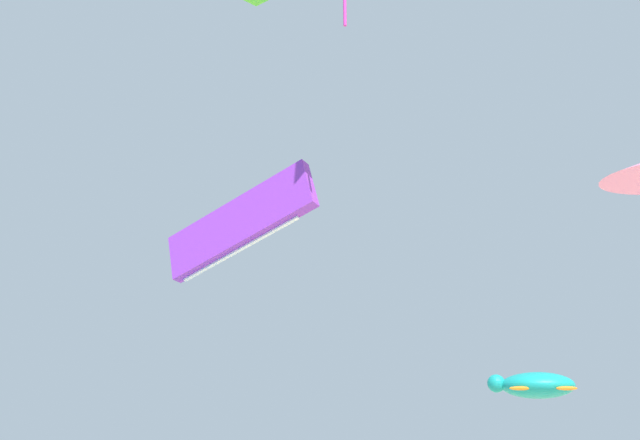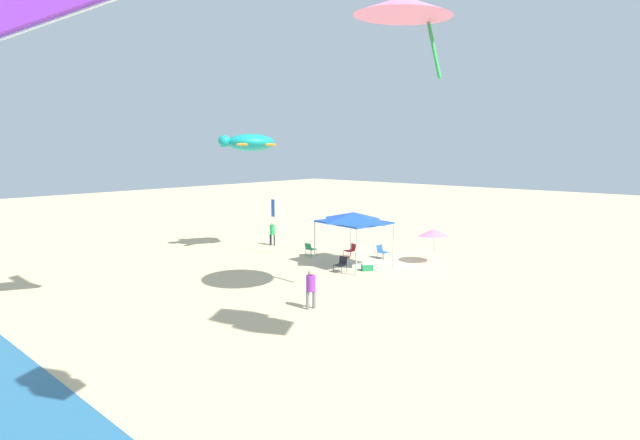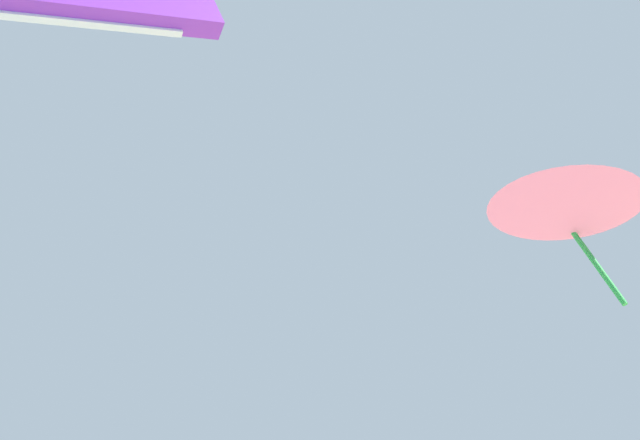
# 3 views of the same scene
# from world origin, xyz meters

# --- Properties ---
(kite_parafoil_purple) EXTENTS (4.18, 4.10, 3.31)m
(kite_parafoil_purple) POSITION_xyz_m (1.97, 16.75, 11.61)
(kite_parafoil_purple) COLOR purple
(kite_turtle_teal) EXTENTS (3.72, 3.83, 1.14)m
(kite_turtle_teal) POSITION_xyz_m (8.43, 3.10, 7.02)
(kite_turtle_teal) COLOR teal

